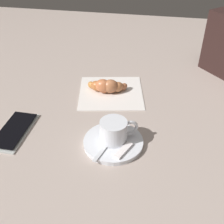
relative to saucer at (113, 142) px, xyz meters
The scene contains 8 objects.
ground_plane 0.10m from the saucer, 168.27° to the right, with size 1.80×1.80×0.00m, color #AF9D93.
saucer is the anchor object (origin of this frame).
espresso_cup 0.03m from the saucer, 157.21° to the left, with size 0.07×0.09×0.05m.
teaspoon 0.01m from the saucer, 137.22° to the right, with size 0.13×0.05×0.01m.
sugar_packet 0.04m from the saucer, 42.88° to the left, with size 0.06×0.02×0.01m, color white.
napkin 0.23m from the saucer, 167.94° to the right, with size 0.19×0.19×0.00m, color silver.
croissant 0.23m from the saucer, 164.86° to the right, with size 0.06×0.13×0.04m.
cell_phone 0.26m from the saucer, 89.62° to the right, with size 0.16×0.08×0.01m.
Camera 1 is at (0.60, 0.11, 0.47)m, focal length 45.16 mm.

